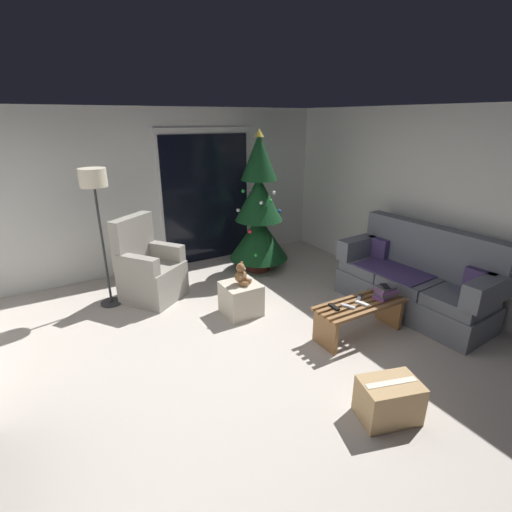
{
  "coord_description": "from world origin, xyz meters",
  "views": [
    {
      "loc": [
        -1.62,
        -2.78,
        2.35
      ],
      "look_at": [
        0.4,
        0.7,
        0.85
      ],
      "focal_mm": 26.21,
      "sensor_mm": 36.0,
      "label": 1
    }
  ],
  "objects_px": {
    "coffee_table": "(360,314)",
    "remote_silver": "(348,306)",
    "couch": "(416,280)",
    "floor_lamp": "(95,192)",
    "teddy_bear_chestnut": "(241,275)",
    "ottoman": "(241,299)",
    "book_stack": "(385,292)",
    "christmas_tree": "(259,212)",
    "armchair": "(149,270)",
    "cardboard_box_taped_mid_floor": "(389,400)",
    "cell_phone": "(385,286)",
    "remote_graphite": "(359,298)",
    "remote_white": "(362,303)",
    "remote_black": "(334,307)"
  },
  "relations": [
    {
      "from": "floor_lamp",
      "to": "coffee_table",
      "type": "bearing_deg",
      "value": -43.91
    },
    {
      "from": "coffee_table",
      "to": "remote_silver",
      "type": "height_order",
      "value": "remote_silver"
    },
    {
      "from": "remote_graphite",
      "to": "remote_white",
      "type": "bearing_deg",
      "value": -64.63
    },
    {
      "from": "remote_silver",
      "to": "floor_lamp",
      "type": "bearing_deg",
      "value": 107.37
    },
    {
      "from": "book_stack",
      "to": "armchair",
      "type": "distance_m",
      "value": 3.03
    },
    {
      "from": "floor_lamp",
      "to": "teddy_bear_chestnut",
      "type": "relative_size",
      "value": 6.25
    },
    {
      "from": "ottoman",
      "to": "teddy_bear_chestnut",
      "type": "relative_size",
      "value": 1.54
    },
    {
      "from": "remote_silver",
      "to": "christmas_tree",
      "type": "height_order",
      "value": "christmas_tree"
    },
    {
      "from": "couch",
      "to": "armchair",
      "type": "height_order",
      "value": "armchair"
    },
    {
      "from": "ottoman",
      "to": "teddy_bear_chestnut",
      "type": "distance_m",
      "value": 0.32
    },
    {
      "from": "armchair",
      "to": "cardboard_box_taped_mid_floor",
      "type": "relative_size",
      "value": 2.05
    },
    {
      "from": "remote_black",
      "to": "cell_phone",
      "type": "relative_size",
      "value": 1.08
    },
    {
      "from": "remote_graphite",
      "to": "book_stack",
      "type": "height_order",
      "value": "book_stack"
    },
    {
      "from": "remote_graphite",
      "to": "floor_lamp",
      "type": "height_order",
      "value": "floor_lamp"
    },
    {
      "from": "book_stack",
      "to": "christmas_tree",
      "type": "height_order",
      "value": "christmas_tree"
    },
    {
      "from": "remote_silver",
      "to": "cell_phone",
      "type": "relative_size",
      "value": 1.08
    },
    {
      "from": "cell_phone",
      "to": "remote_white",
      "type": "bearing_deg",
      "value": -157.8
    },
    {
      "from": "remote_black",
      "to": "cell_phone",
      "type": "distance_m",
      "value": 0.68
    },
    {
      "from": "book_stack",
      "to": "teddy_bear_chestnut",
      "type": "bearing_deg",
      "value": 137.22
    },
    {
      "from": "couch",
      "to": "cardboard_box_taped_mid_floor",
      "type": "bearing_deg",
      "value": -146.72
    },
    {
      "from": "remote_white",
      "to": "armchair",
      "type": "xyz_separation_m",
      "value": [
        -1.77,
        2.17,
        -0.02
      ]
    },
    {
      "from": "remote_black",
      "to": "remote_white",
      "type": "bearing_deg",
      "value": -11.82
    },
    {
      "from": "remote_graphite",
      "to": "cardboard_box_taped_mid_floor",
      "type": "xyz_separation_m",
      "value": [
        -0.76,
        -1.14,
        -0.24
      ]
    },
    {
      "from": "teddy_bear_chestnut",
      "to": "cardboard_box_taped_mid_floor",
      "type": "relative_size",
      "value": 0.52
    },
    {
      "from": "remote_silver",
      "to": "armchair",
      "type": "bearing_deg",
      "value": 100.61
    },
    {
      "from": "remote_graphite",
      "to": "armchair",
      "type": "bearing_deg",
      "value": -169.9
    },
    {
      "from": "armchair",
      "to": "teddy_bear_chestnut",
      "type": "xyz_separation_m",
      "value": [
        0.87,
        -1.02,
        0.13
      ]
    },
    {
      "from": "armchair",
      "to": "remote_black",
      "type": "bearing_deg",
      "value": -54.93
    },
    {
      "from": "ottoman",
      "to": "cell_phone",
      "type": "bearing_deg",
      "value": -42.95
    },
    {
      "from": "remote_silver",
      "to": "cardboard_box_taped_mid_floor",
      "type": "distance_m",
      "value": 1.19
    },
    {
      "from": "couch",
      "to": "coffee_table",
      "type": "bearing_deg",
      "value": -174.39
    },
    {
      "from": "remote_white",
      "to": "armchair",
      "type": "height_order",
      "value": "armchair"
    },
    {
      "from": "ottoman",
      "to": "floor_lamp",
      "type": "bearing_deg",
      "value": 141.33
    },
    {
      "from": "cell_phone",
      "to": "ottoman",
      "type": "bearing_deg",
      "value": 160.67
    },
    {
      "from": "book_stack",
      "to": "armchair",
      "type": "height_order",
      "value": "armchair"
    },
    {
      "from": "cell_phone",
      "to": "remote_silver",
      "type": "bearing_deg",
      "value": -160.44
    },
    {
      "from": "remote_black",
      "to": "ottoman",
      "type": "distance_m",
      "value": 1.22
    },
    {
      "from": "cell_phone",
      "to": "ottoman",
      "type": "distance_m",
      "value": 1.73
    },
    {
      "from": "christmas_tree",
      "to": "remote_silver",
      "type": "bearing_deg",
      "value": -95.01
    },
    {
      "from": "cell_phone",
      "to": "ottoman",
      "type": "xyz_separation_m",
      "value": [
        -1.24,
        1.16,
        -0.35
      ]
    },
    {
      "from": "remote_white",
      "to": "ottoman",
      "type": "relative_size",
      "value": 0.35
    },
    {
      "from": "christmas_tree",
      "to": "ottoman",
      "type": "height_order",
      "value": "christmas_tree"
    },
    {
      "from": "coffee_table",
      "to": "ottoman",
      "type": "relative_size",
      "value": 2.5
    },
    {
      "from": "couch",
      "to": "cell_phone",
      "type": "relative_size",
      "value": 13.8
    },
    {
      "from": "ottoman",
      "to": "remote_black",
      "type": "bearing_deg",
      "value": -60.81
    },
    {
      "from": "christmas_tree",
      "to": "floor_lamp",
      "type": "distance_m",
      "value": 2.37
    },
    {
      "from": "cell_phone",
      "to": "armchair",
      "type": "bearing_deg",
      "value": 157.74
    },
    {
      "from": "book_stack",
      "to": "cardboard_box_taped_mid_floor",
      "type": "relative_size",
      "value": 0.48
    },
    {
      "from": "cell_phone",
      "to": "coffee_table",
      "type": "bearing_deg",
      "value": -164.06
    },
    {
      "from": "remote_graphite",
      "to": "armchair",
      "type": "distance_m",
      "value": 2.76
    }
  ]
}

